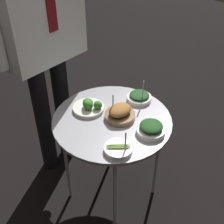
% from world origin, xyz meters
% --- Properties ---
extents(ground_plane, '(8.00, 8.00, 0.00)m').
position_xyz_m(ground_plane, '(0.00, 0.00, 0.00)').
color(ground_plane, black).
extents(serving_cart, '(0.65, 0.65, 0.65)m').
position_xyz_m(serving_cart, '(0.00, 0.00, 0.60)').
color(serving_cart, '#939399').
rests_on(serving_cart, ground_plane).
extents(bowl_roast_far_rim, '(0.17, 0.17, 0.14)m').
position_xyz_m(bowl_roast_far_rim, '(0.04, -0.03, 0.68)').
color(bowl_roast_far_rim, brown).
rests_on(bowl_roast_far_rim, serving_cart).
extents(bowl_broccoli_back_left, '(0.18, 0.18, 0.08)m').
position_xyz_m(bowl_broccoli_back_left, '(-0.02, 0.15, 0.68)').
color(bowl_broccoli_back_left, silver).
rests_on(bowl_broccoli_back_left, serving_cart).
extents(bowl_spinach_back_right, '(0.15, 0.15, 0.06)m').
position_xyz_m(bowl_spinach_back_right, '(0.05, -0.22, 0.68)').
color(bowl_spinach_back_right, white).
rests_on(bowl_spinach_back_right, serving_cart).
extents(bowl_asparagus_near_rim, '(0.14, 0.14, 0.14)m').
position_xyz_m(bowl_asparagus_near_rim, '(-0.16, -0.18, 0.66)').
color(bowl_asparagus_near_rim, white).
rests_on(bowl_asparagus_near_rim, serving_cart).
extents(bowl_spinach_front_center, '(0.14, 0.14, 0.16)m').
position_xyz_m(bowl_spinach_front_center, '(0.24, -0.00, 0.67)').
color(bowl_spinach_front_center, white).
rests_on(bowl_spinach_front_center, serving_cart).
extents(waiter_figure, '(0.63, 0.24, 1.71)m').
position_xyz_m(waiter_figure, '(-0.02, 0.51, 1.08)').
color(waiter_figure, black).
rests_on(waiter_figure, ground_plane).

